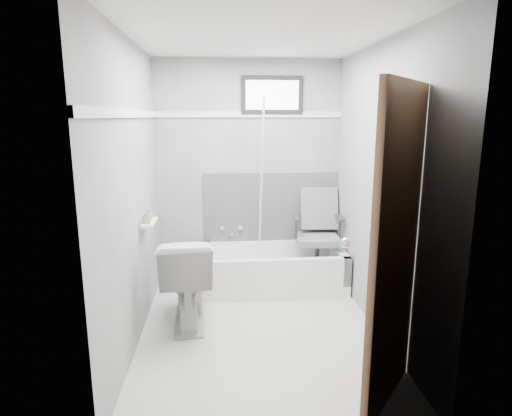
{
  "coord_description": "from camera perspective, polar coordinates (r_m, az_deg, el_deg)",
  "views": [
    {
      "loc": [
        -0.31,
        -3.36,
        1.8
      ],
      "look_at": [
        0.0,
        0.35,
        1.0
      ],
      "focal_mm": 30.0,
      "sensor_mm": 36.0,
      "label": 1
    }
  ],
  "objects": [
    {
      "name": "floor",
      "position": [
        3.82,
        0.46,
        -15.96
      ],
      "size": [
        2.6,
        2.6,
        0.0
      ],
      "primitive_type": "plane",
      "color": "silver",
      "rests_on": "ground"
    },
    {
      "name": "ceiling",
      "position": [
        3.43,
        0.53,
        22.22
      ],
      "size": [
        2.6,
        2.6,
        0.0
      ],
      "primitive_type": "plane",
      "rotation": [
        3.14,
        0.0,
        0.0
      ],
      "color": "silver",
      "rests_on": "floor"
    },
    {
      "name": "wall_back",
      "position": [
        4.71,
        -0.97,
        4.8
      ],
      "size": [
        2.0,
        0.02,
        2.4
      ],
      "primitive_type": "cube",
      "color": "slate",
      "rests_on": "floor"
    },
    {
      "name": "wall_front",
      "position": [
        2.17,
        3.67,
        -3.95
      ],
      "size": [
        2.0,
        0.02,
        2.4
      ],
      "primitive_type": "cube",
      "color": "slate",
      "rests_on": "floor"
    },
    {
      "name": "wall_left",
      "position": [
        3.48,
        -16.14,
        1.73
      ],
      "size": [
        0.02,
        2.6,
        2.4
      ],
      "primitive_type": "cube",
      "color": "slate",
      "rests_on": "floor"
    },
    {
      "name": "wall_right",
      "position": [
        3.65,
        16.31,
        2.2
      ],
      "size": [
        0.02,
        2.6,
        2.4
      ],
      "primitive_type": "cube",
      "color": "slate",
      "rests_on": "floor"
    },
    {
      "name": "bathtub",
      "position": [
        4.6,
        2.27,
        -8.08
      ],
      "size": [
        1.5,
        0.7,
        0.42
      ],
      "primitive_type": null,
      "color": "white",
      "rests_on": "floor"
    },
    {
      "name": "office_chair",
      "position": [
        4.62,
        8.22,
        -3.31
      ],
      "size": [
        0.56,
        0.56,
        0.92
      ],
      "primitive_type": null,
      "rotation": [
        0.0,
        0.0,
        -0.05
      ],
      "color": "slate",
      "rests_on": "bathtub"
    },
    {
      "name": "toilet",
      "position": [
        3.85,
        -9.19,
        -9.4
      ],
      "size": [
        0.5,
        0.84,
        0.8
      ],
      "primitive_type": "imported",
      "rotation": [
        0.0,
        0.0,
        3.2
      ],
      "color": "silver",
      "rests_on": "floor"
    },
    {
      "name": "door",
      "position": [
        2.57,
        25.85,
        -7.21
      ],
      "size": [
        0.78,
        0.78,
        2.0
      ],
      "primitive_type": null,
      "color": "#563420",
      "rests_on": "floor"
    },
    {
      "name": "window",
      "position": [
        4.68,
        2.16,
        14.81
      ],
      "size": [
        0.66,
        0.04,
        0.4
      ],
      "primitive_type": null,
      "color": "black",
      "rests_on": "wall_back"
    },
    {
      "name": "backerboard",
      "position": [
        4.79,
        2.04,
        0.06
      ],
      "size": [
        1.5,
        0.02,
        0.78
      ],
      "primitive_type": "cube",
      "color": "#4C4C4F",
      "rests_on": "wall_back"
    },
    {
      "name": "trim_back",
      "position": [
        4.66,
        -0.99,
        12.37
      ],
      "size": [
        2.0,
        0.02,
        0.06
      ],
      "primitive_type": "cube",
      "color": "white",
      "rests_on": "wall_back"
    },
    {
      "name": "trim_left",
      "position": [
        3.43,
        -16.54,
        11.98
      ],
      "size": [
        0.02,
        2.6,
        0.06
      ],
      "primitive_type": "cube",
      "color": "white",
      "rests_on": "wall_left"
    },
    {
      "name": "pole",
      "position": [
        4.5,
        0.7,
        2.54
      ],
      "size": [
        0.02,
        0.51,
        1.89
      ],
      "primitive_type": "cylinder",
      "rotation": [
        0.25,
        0.0,
        0.0
      ],
      "color": "silver",
      "rests_on": "bathtub"
    },
    {
      "name": "shelf",
      "position": [
        3.81,
        -14.01,
        -1.9
      ],
      "size": [
        0.1,
        0.32,
        0.02
      ],
      "primitive_type": "cube",
      "color": "white",
      "rests_on": "wall_left"
    },
    {
      "name": "soap_bottle_a",
      "position": [
        3.72,
        -14.41,
        -1.22
      ],
      "size": [
        0.07,
        0.07,
        0.11
      ],
      "primitive_type": "imported",
      "rotation": [
        0.0,
        0.0,
        0.41
      ],
      "color": "#9F7C4F",
      "rests_on": "shelf"
    },
    {
      "name": "soap_bottle_b",
      "position": [
        3.86,
        -14.07,
        -0.83
      ],
      "size": [
        0.08,
        0.08,
        0.09
      ],
      "primitive_type": "imported",
      "rotation": [
        0.0,
        0.0,
        0.24
      ],
      "color": "teal",
      "rests_on": "shelf"
    },
    {
      "name": "faucet",
      "position": [
        4.79,
        -3.31,
        -3.01
      ],
      "size": [
        0.26,
        0.1,
        0.16
      ],
      "primitive_type": null,
      "color": "silver",
      "rests_on": "wall_back"
    }
  ]
}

